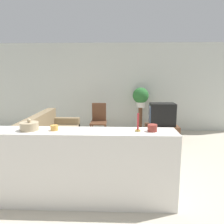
{
  "coord_description": "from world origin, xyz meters",
  "views": [
    {
      "loc": [
        0.71,
        -3.41,
        1.8
      ],
      "look_at": [
        0.51,
        1.88,
        0.85
      ],
      "focal_mm": 35.0,
      "sensor_mm": 36.0,
      "label": 1
    }
  ],
  "objects_px": {
    "couch": "(51,140)",
    "television": "(162,114)",
    "potted_plant": "(141,96)",
    "wooden_chair": "(99,119)",
    "decorative_bowl": "(29,126)"
  },
  "relations": [
    {
      "from": "couch",
      "to": "television",
      "type": "bearing_deg",
      "value": 19.92
    },
    {
      "from": "television",
      "to": "potted_plant",
      "type": "height_order",
      "value": "potted_plant"
    },
    {
      "from": "couch",
      "to": "television",
      "type": "relative_size",
      "value": 3.12
    },
    {
      "from": "wooden_chair",
      "to": "potted_plant",
      "type": "bearing_deg",
      "value": 26.84
    },
    {
      "from": "couch",
      "to": "wooden_chair",
      "type": "bearing_deg",
      "value": 54.39
    },
    {
      "from": "decorative_bowl",
      "to": "television",
      "type": "bearing_deg",
      "value": 50.27
    },
    {
      "from": "couch",
      "to": "potted_plant",
      "type": "distance_m",
      "value": 2.99
    },
    {
      "from": "decorative_bowl",
      "to": "wooden_chair",
      "type": "bearing_deg",
      "value": 78.75
    },
    {
      "from": "decorative_bowl",
      "to": "potted_plant",
      "type": "bearing_deg",
      "value": 63.91
    },
    {
      "from": "potted_plant",
      "to": "decorative_bowl",
      "type": "bearing_deg",
      "value": -116.09
    },
    {
      "from": "wooden_chair",
      "to": "potted_plant",
      "type": "relative_size",
      "value": 1.64
    },
    {
      "from": "television",
      "to": "potted_plant",
      "type": "relative_size",
      "value": 1.09
    },
    {
      "from": "couch",
      "to": "decorative_bowl",
      "type": "relative_size",
      "value": 8.23
    },
    {
      "from": "potted_plant",
      "to": "decorative_bowl",
      "type": "relative_size",
      "value": 2.41
    },
    {
      "from": "couch",
      "to": "wooden_chair",
      "type": "height_order",
      "value": "wooden_chair"
    }
  ]
}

